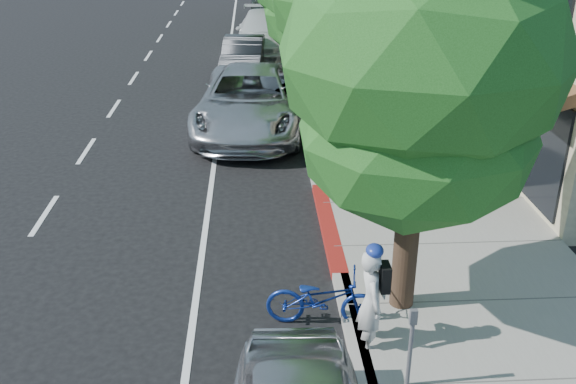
{
  "coord_description": "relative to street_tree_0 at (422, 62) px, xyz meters",
  "views": [
    {
      "loc": [
        -1.5,
        -10.96,
        6.35
      ],
      "look_at": [
        -0.91,
        -0.01,
        1.35
      ],
      "focal_mm": 40.0,
      "sensor_mm": 36.0,
      "label": 1
    }
  ],
  "objects": [
    {
      "name": "ground",
      "position": [
        -0.9,
        2.0,
        -4.24
      ],
      "size": [
        120.0,
        120.0,
        0.0
      ],
      "primitive_type": "plane",
      "color": "black",
      "rests_on": "ground"
    },
    {
      "name": "sidewalk",
      "position": [
        1.4,
        10.0,
        -4.17
      ],
      "size": [
        4.6,
        56.0,
        0.15
      ],
      "primitive_type": "cube",
      "color": "gray",
      "rests_on": "ground"
    },
    {
      "name": "curb",
      "position": [
        -0.9,
        10.0,
        -4.17
      ],
      "size": [
        0.3,
        56.0,
        0.15
      ],
      "primitive_type": "cube",
      "color": "#9E998E",
      "rests_on": "ground"
    },
    {
      "name": "curb_red_segment",
      "position": [
        -0.9,
        3.0,
        -4.17
      ],
      "size": [
        0.32,
        4.0,
        0.15
      ],
      "primitive_type": "cube",
      "color": "maroon",
      "rests_on": "ground"
    },
    {
      "name": "street_tree_0",
      "position": [
        0.0,
        0.0,
        0.0
      ],
      "size": [
        4.23,
        4.23,
        6.89
      ],
      "color": "black",
      "rests_on": "ground"
    },
    {
      "name": "street_tree_1",
      "position": [
        0.0,
        6.0,
        0.05
      ],
      "size": [
        4.12,
        4.12,
        6.91
      ],
      "color": "black",
      "rests_on": "ground"
    },
    {
      "name": "cyclist",
      "position": [
        -0.72,
        -1.0,
        -3.38
      ],
      "size": [
        0.43,
        0.64,
        1.73
      ],
      "primitive_type": "imported",
      "rotation": [
        0.0,
        0.0,
        1.59
      ],
      "color": "silver",
      "rests_on": "ground"
    },
    {
      "name": "bicycle",
      "position": [
        -1.37,
        -0.3,
        -3.76
      ],
      "size": [
        1.92,
        0.9,
        0.97
      ],
      "primitive_type": "imported",
      "rotation": [
        0.0,
        0.0,
        1.43
      ],
      "color": "navy",
      "rests_on": "ground"
    },
    {
      "name": "silver_suv",
      "position": [
        -2.51,
        9.58,
        -3.33
      ],
      "size": [
        3.59,
        6.79,
        1.82
      ],
      "primitive_type": "imported",
      "rotation": [
        0.0,
        0.0,
        -0.09
      ],
      "color": "#BCBCC1",
      "rests_on": "ground"
    },
    {
      "name": "dark_sedan",
      "position": [
        -2.78,
        16.36,
        -3.52
      ],
      "size": [
        1.87,
        4.53,
        1.46
      ],
      "primitive_type": "imported",
      "rotation": [
        0.0,
        0.0,
        -0.07
      ],
      "color": "black",
      "rests_on": "ground"
    },
    {
      "name": "white_pickup",
      "position": [
        -1.83,
        20.05,
        -3.33
      ],
      "size": [
        2.83,
        6.42,
        1.83
      ],
      "primitive_type": "imported",
      "rotation": [
        0.0,
        0.0,
        -0.04
      ],
      "color": "silver",
      "rests_on": "ground"
    },
    {
      "name": "dark_suv_far",
      "position": [
        -1.41,
        29.12,
        -3.42
      ],
      "size": [
        2.24,
        4.95,
        1.65
      ],
      "primitive_type": "imported",
      "rotation": [
        0.0,
        0.0,
        0.06
      ],
      "color": "black",
      "rests_on": "ground"
    },
    {
      "name": "pedestrian",
      "position": [
        3.01,
        7.28,
        -3.14
      ],
      "size": [
        1.17,
        1.17,
        1.91
      ],
      "primitive_type": "imported",
      "rotation": [
        0.0,
        0.0,
        3.92
      ],
      "color": "black",
      "rests_on": "sidewalk"
    }
  ]
}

